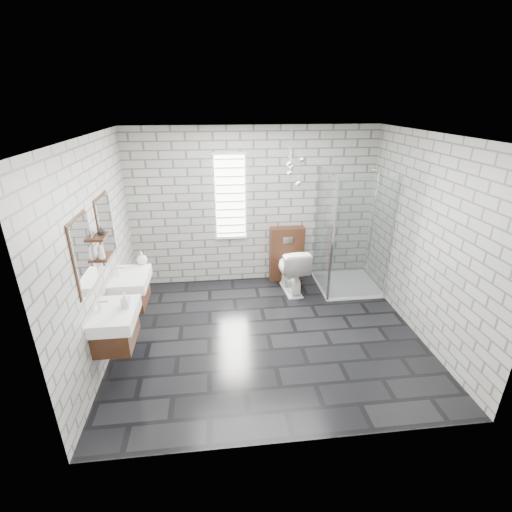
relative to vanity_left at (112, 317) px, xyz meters
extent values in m
cube|color=black|center=(1.91, 0.52, -0.77)|extent=(4.20, 3.60, 0.02)
cube|color=white|center=(1.91, 0.52, 1.95)|extent=(4.20, 3.60, 0.02)
cube|color=#A0A09B|center=(1.91, 2.33, 0.59)|extent=(4.20, 0.02, 2.70)
cube|color=#A0A09B|center=(1.91, -1.29, 0.59)|extent=(4.20, 0.02, 2.70)
cube|color=#A0A09B|center=(-0.20, 0.52, 0.59)|extent=(0.02, 3.60, 2.70)
cube|color=#A0A09B|center=(4.02, 0.52, 0.59)|extent=(0.02, 3.60, 2.70)
cube|color=#432414|center=(0.02, 0.00, -0.21)|extent=(0.42, 0.62, 0.30)
cube|color=silver|center=(0.22, 0.00, -0.18)|extent=(0.02, 0.35, 0.01)
cube|color=white|center=(0.04, 0.00, 0.02)|extent=(0.47, 0.70, 0.15)
cylinder|color=silver|center=(-0.11, 0.00, 0.15)|extent=(0.04, 0.04, 0.12)
cylinder|color=silver|center=(-0.06, 0.00, 0.20)|extent=(0.10, 0.02, 0.02)
cube|color=white|center=(-0.17, 0.00, 0.79)|extent=(0.03, 0.55, 0.80)
cube|color=#432414|center=(-0.19, 0.00, 0.79)|extent=(0.01, 0.59, 0.84)
cube|color=#432414|center=(0.02, 0.92, -0.21)|extent=(0.42, 0.62, 0.30)
cube|color=silver|center=(0.22, 0.92, -0.18)|extent=(0.02, 0.35, 0.01)
cube|color=white|center=(0.04, 0.92, 0.02)|extent=(0.47, 0.70, 0.15)
cylinder|color=silver|center=(-0.11, 0.92, 0.15)|extent=(0.04, 0.04, 0.12)
cylinder|color=silver|center=(-0.06, 0.92, 0.20)|extent=(0.10, 0.02, 0.02)
cube|color=white|center=(-0.17, 0.92, 0.79)|extent=(0.03, 0.55, 0.80)
cube|color=#432414|center=(-0.19, 0.92, 0.79)|extent=(0.01, 0.59, 0.84)
cube|color=#432414|center=(-0.12, 0.47, 0.56)|extent=(0.14, 0.30, 0.03)
cube|color=#432414|center=(-0.12, 0.47, 0.82)|extent=(0.14, 0.30, 0.03)
cube|color=white|center=(1.51, 2.31, 0.79)|extent=(0.50, 0.02, 1.40)
cube|color=silver|center=(1.51, 2.29, 1.51)|extent=(0.56, 0.04, 0.04)
cube|color=silver|center=(1.51, 2.29, 0.07)|extent=(0.56, 0.04, 0.04)
cube|color=silver|center=(1.51, 2.29, 0.16)|extent=(0.48, 0.01, 0.02)
cube|color=silver|center=(1.51, 2.29, 0.30)|extent=(0.48, 0.01, 0.02)
cube|color=silver|center=(1.51, 2.29, 0.44)|extent=(0.48, 0.01, 0.02)
cube|color=silver|center=(1.51, 2.29, 0.58)|extent=(0.48, 0.01, 0.02)
cube|color=silver|center=(1.51, 2.29, 0.72)|extent=(0.48, 0.01, 0.02)
cube|color=silver|center=(1.51, 2.29, 0.86)|extent=(0.48, 0.01, 0.02)
cube|color=silver|center=(1.51, 2.29, 1.00)|extent=(0.48, 0.01, 0.02)
cube|color=silver|center=(1.51, 2.29, 1.14)|extent=(0.48, 0.01, 0.02)
cube|color=silver|center=(1.51, 2.29, 1.28)|extent=(0.48, 0.01, 0.03)
cube|color=silver|center=(1.51, 2.29, 1.42)|extent=(0.48, 0.01, 0.03)
cube|color=#432414|center=(2.49, 2.22, -0.26)|extent=(0.60, 0.20, 1.00)
cube|color=silver|center=(2.49, 2.12, 0.04)|extent=(0.18, 0.01, 0.12)
cube|color=white|center=(3.51, 1.82, -0.73)|extent=(1.00, 1.00, 0.06)
cube|color=silver|center=(3.51, 1.33, 0.27)|extent=(1.00, 0.01, 2.00)
cube|color=silver|center=(3.02, 1.82, 0.27)|extent=(0.01, 1.00, 2.00)
cube|color=silver|center=(3.02, 1.33, 0.27)|extent=(0.03, 0.03, 2.00)
cube|color=silver|center=(3.99, 1.33, 0.27)|extent=(0.03, 0.03, 2.00)
cylinder|color=silver|center=(3.95, 2.02, 0.34)|extent=(0.02, 0.02, 1.80)
cylinder|color=silver|center=(3.87, 2.02, 1.26)|extent=(0.14, 0.14, 0.02)
sphere|color=silver|center=(2.40, 1.79, 1.42)|extent=(0.09, 0.09, 0.09)
cylinder|color=silver|center=(2.40, 1.79, 1.70)|extent=(0.01, 0.01, 0.48)
sphere|color=silver|center=(2.56, 1.85, 1.10)|extent=(0.09, 0.09, 0.09)
cylinder|color=silver|center=(2.56, 1.85, 1.54)|extent=(0.01, 0.01, 0.80)
sphere|color=silver|center=(2.47, 1.97, 1.34)|extent=(0.09, 0.09, 0.09)
cylinder|color=silver|center=(2.47, 1.97, 1.67)|extent=(0.01, 0.01, 0.55)
sphere|color=silver|center=(2.43, 1.90, 1.26)|extent=(0.09, 0.09, 0.09)
cylinder|color=silver|center=(2.43, 1.90, 1.62)|extent=(0.01, 0.01, 0.64)
sphere|color=silver|center=(2.62, 1.94, 1.45)|extent=(0.09, 0.09, 0.09)
cylinder|color=silver|center=(2.62, 1.94, 1.72)|extent=(0.01, 0.01, 0.45)
imported|color=white|center=(2.49, 1.78, -0.35)|extent=(0.52, 0.83, 0.81)
imported|color=#B2B2B2|center=(0.17, 0.04, 0.19)|extent=(0.10, 0.10, 0.19)
imported|color=#B2B2B2|center=(0.15, 1.27, 0.19)|extent=(0.20, 0.20, 0.19)
imported|color=#B2B2B2|center=(-0.11, 0.37, 0.68)|extent=(0.10, 0.10, 0.21)
imported|color=#B2B2B2|center=(-0.11, 0.51, 0.89)|extent=(0.12, 0.12, 0.10)
camera|label=1|loc=(1.24, -3.83, 2.34)|focal=26.00mm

